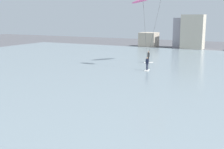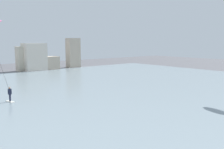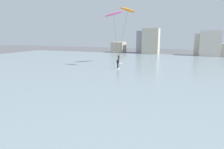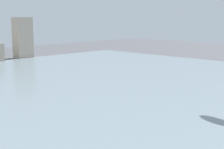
# 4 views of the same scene
# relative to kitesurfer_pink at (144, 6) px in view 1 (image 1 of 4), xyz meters

# --- Properties ---
(water_bay) EXTENTS (84.00, 52.00, 0.10)m
(water_bay) POSITION_rel_kitesurfer_pink_xyz_m (4.83, -1.07, -7.85)
(water_bay) COLOR gray
(water_bay) RESTS_ON ground
(kitesurfer_pink) EXTENTS (3.34, 3.16, 9.13)m
(kitesurfer_pink) POSITION_rel_kitesurfer_pink_xyz_m (0.00, 0.00, 0.00)
(kitesurfer_pink) COLOR silver
(kitesurfer_pink) RESTS_ON water_bay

